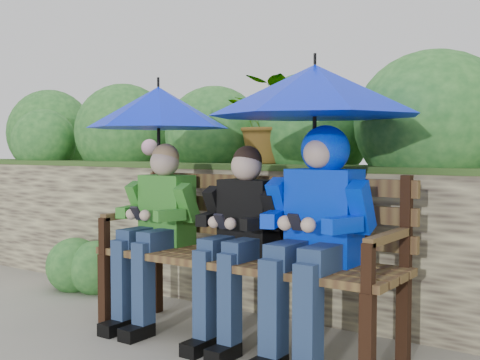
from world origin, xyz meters
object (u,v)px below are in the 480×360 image
Objects in this scene: boy_middle at (238,232)px; boy_right at (315,222)px; park_bench at (249,245)px; umbrella_right at (315,91)px; umbrella_left at (158,108)px; boy_left at (156,223)px.

boy_middle is 0.91× the size of boy_right.
umbrella_right is (0.44, -0.02, 0.88)m from park_bench.
umbrella_left is (-0.68, 0.06, 0.75)m from boy_middle.
boy_right reaches higher than park_bench.
umbrella_right is at bearing 8.79° from boy_middle.
umbrella_right is (0.45, 0.07, 0.79)m from boy_middle.
park_bench is 1.64× the size of boy_middle.
boy_right is 1.38× the size of umbrella_left.
umbrella_left is at bearing 117.16° from boy_left.
boy_left is (-0.66, -0.09, 0.10)m from park_bench.
umbrella_right is (1.10, 0.07, 0.79)m from boy_left.
park_bench is at bearing 177.42° from umbrella_right.
boy_left reaches higher than park_bench.
boy_right is 0.70m from umbrella_right.
boy_right is at bearing -2.92° from umbrella_left.
park_bench is 0.52m from boy_right.
park_bench is at bearing 2.26° from umbrella_left.
boy_middle is 1.01m from umbrella_left.
umbrella_left is at bearing 177.08° from boy_right.
umbrella_left is 0.79× the size of umbrella_right.
umbrella_right reaches higher than boy_middle.
boy_right is (0.48, -0.09, 0.18)m from park_bench.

